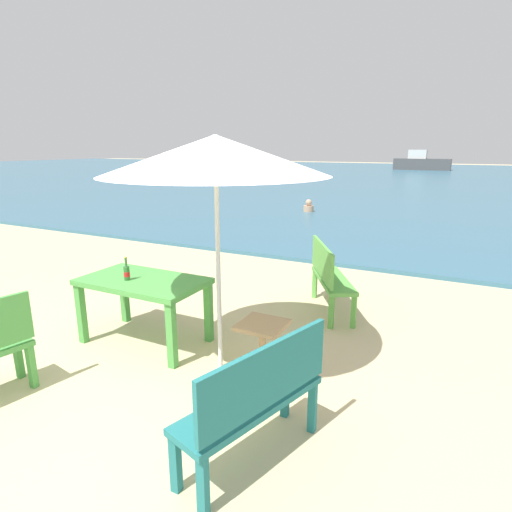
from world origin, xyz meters
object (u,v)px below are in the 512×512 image
Objects in this scene: bench_green_right at (328,274)px; patio_umbrella at (216,156)px; swimmer_person at (309,207)px; side_table_wood at (262,341)px; boat_barge at (421,163)px; bench_teal_center at (258,396)px; beer_bottle_amber at (127,272)px; picnic_table_green at (143,288)px.

patio_umbrella is at bearing -104.85° from bench_green_right.
patio_umbrella is 5.61× the size of swimmer_person.
side_table_wood is (0.43, 0.09, -1.76)m from patio_umbrella.
boat_barge reaches higher than side_table_wood.
side_table_wood is at bearing 11.73° from patio_umbrella.
swimmer_person is (-3.59, 11.03, -0.30)m from bench_teal_center.
bench_green_right is at bearing 98.03° from bench_teal_center.
swimmer_person is (-1.45, 9.98, -0.61)m from beer_bottle_amber.
bench_teal_center is 40.66m from boat_barge.
bench_teal_center and bench_green_right have the same top height.
beer_bottle_amber reaches higher than picnic_table_green.
bench_teal_center is 11.60m from swimmer_person.
bench_green_right is 37.66m from boat_barge.
beer_bottle_amber is 1.75m from patio_umbrella.
patio_umbrella reaches higher than bench_teal_center.
bench_teal_center reaches higher than picnic_table_green.
beer_bottle_amber is 0.21× the size of bench_teal_center.
beer_bottle_amber is 0.65× the size of swimmer_person.
bench_teal_center is 0.25× the size of boat_barge.
beer_bottle_amber is at bearing -139.25° from picnic_table_green.
picnic_table_green is 0.28× the size of boat_barge.
bench_green_right is at bearing 87.40° from side_table_wood.
beer_bottle_amber is 2.60m from bench_green_right.
bench_green_right is (-0.42, 2.97, 0.00)m from bench_teal_center.
boat_barge is (0.51, 29.51, 0.50)m from swimmer_person.
boat_barge reaches higher than swimmer_person.
picnic_table_green is 1.12× the size of bench_teal_center.
bench_green_right reaches higher than swimmer_person.
side_table_wood is at bearing 2.51° from beer_bottle_amber.
beer_bottle_amber is at bearing 153.98° from bench_teal_center.
bench_green_right is at bearing 75.15° from patio_umbrella.
bench_green_right reaches higher than picnic_table_green.
beer_bottle_amber is at bearing 179.15° from patio_umbrella.
bench_green_right is 0.24× the size of boat_barge.
patio_umbrella is (1.20, -0.02, 1.26)m from beer_bottle_amber.
beer_bottle_amber reaches higher than side_table_wood.
beer_bottle_amber reaches higher than bench_green_right.
boat_barge reaches higher than picnic_table_green.
boat_barge is (-1.07, 39.39, 0.09)m from picnic_table_green.
bench_teal_center is (0.94, -1.03, -1.58)m from patio_umbrella.
side_table_wood reaches higher than swimmer_person.
boat_barge is at bearing 89.01° from swimmer_person.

